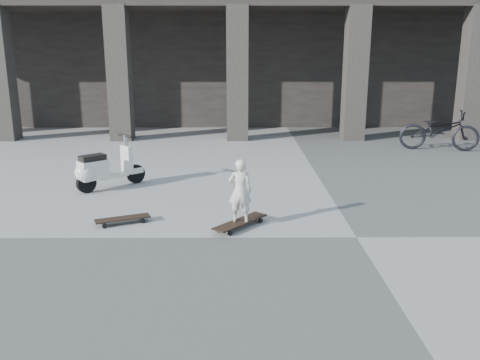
{
  "coord_description": "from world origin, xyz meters",
  "views": [
    {
      "loc": [
        -1.79,
        -7.15,
        2.75
      ],
      "look_at": [
        -1.75,
        0.94,
        0.65
      ],
      "focal_mm": 38.0,
      "sensor_mm": 36.0,
      "label": 1
    }
  ],
  "objects_px": {
    "bicycle": "(439,130)",
    "child": "(240,191)",
    "longboard": "(240,222)",
    "skateboard_spare": "(123,219)",
    "scooter": "(99,170)"
  },
  "relations": [
    {
      "from": "child",
      "to": "scooter",
      "type": "relative_size",
      "value": 0.83
    },
    {
      "from": "longboard",
      "to": "child",
      "type": "bearing_deg",
      "value": 120.62
    },
    {
      "from": "skateboard_spare",
      "to": "child",
      "type": "relative_size",
      "value": 0.89
    },
    {
      "from": "longboard",
      "to": "scooter",
      "type": "height_order",
      "value": "scooter"
    },
    {
      "from": "bicycle",
      "to": "scooter",
      "type": "bearing_deg",
      "value": 129.35
    },
    {
      "from": "bicycle",
      "to": "child",
      "type": "bearing_deg",
      "value": 151.85
    },
    {
      "from": "skateboard_spare",
      "to": "bicycle",
      "type": "distance_m",
      "value": 9.69
    },
    {
      "from": "skateboard_spare",
      "to": "scooter",
      "type": "bearing_deg",
      "value": 90.15
    },
    {
      "from": "child",
      "to": "longboard",
      "type": "bearing_deg",
      "value": 174.11
    },
    {
      "from": "child",
      "to": "bicycle",
      "type": "height_order",
      "value": "same"
    },
    {
      "from": "child",
      "to": "scooter",
      "type": "height_order",
      "value": "child"
    },
    {
      "from": "longboard",
      "to": "bicycle",
      "type": "distance_m",
      "value": 8.45
    },
    {
      "from": "longboard",
      "to": "scooter",
      "type": "xyz_separation_m",
      "value": [
        -2.79,
        2.23,
        0.33
      ]
    },
    {
      "from": "bicycle",
      "to": "longboard",
      "type": "bearing_deg",
      "value": 151.85
    },
    {
      "from": "skateboard_spare",
      "to": "bicycle",
      "type": "xyz_separation_m",
      "value": [
        7.46,
        6.15,
        0.47
      ]
    }
  ]
}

